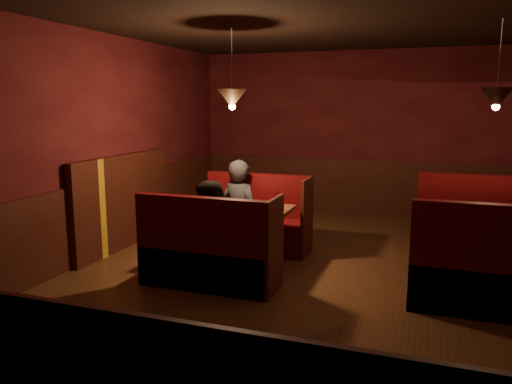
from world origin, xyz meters
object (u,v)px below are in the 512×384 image
(main_table, at_px, (234,221))
(diner_a, at_px, (239,192))
(main_bench_near, at_px, (209,258))
(second_bench_near, at_px, (495,279))
(second_bench_far, at_px, (480,236))
(diner_b, at_px, (213,217))
(main_bench_far, at_px, (256,226))
(second_table, at_px, (485,234))

(main_table, relative_size, diner_a, 0.86)
(main_bench_near, distance_m, second_bench_near, 2.88)
(second_bench_far, bearing_deg, diner_a, -171.64)
(diner_b, bearing_deg, second_bench_far, 24.72)
(main_bench_far, relative_size, second_bench_far, 0.98)
(main_table, distance_m, main_bench_near, 0.82)
(main_bench_far, xyz_separation_m, second_bench_near, (2.87, -1.31, 0.02))
(second_table, height_order, diner_a, diner_a)
(second_table, xyz_separation_m, diner_b, (-2.84, -0.95, 0.17))
(main_bench_near, distance_m, second_bench_far, 3.46)
(main_bench_near, bearing_deg, second_table, 21.10)
(second_table, bearing_deg, main_bench_far, 170.51)
(main_bench_far, xyz_separation_m, main_bench_near, (0.00, -1.57, 0.00))
(second_bench_far, xyz_separation_m, second_bench_near, (0.00, -1.67, 0.00))
(main_bench_far, distance_m, diner_b, 1.49)
(second_bench_far, xyz_separation_m, diner_b, (-2.87, -1.79, 0.40))
(second_bench_far, bearing_deg, diner_b, -148.04)
(main_bench_far, bearing_deg, second_bench_far, 7.20)
(main_table, xyz_separation_m, diner_b, (0.01, -0.65, 0.19))
(second_bench_near, relative_size, diner_a, 0.97)
(main_bench_far, height_order, diner_b, diner_b)
(diner_b, bearing_deg, second_bench_near, -4.88)
(main_bench_far, distance_m, second_bench_far, 2.89)
(main_table, bearing_deg, second_table, 6.19)
(main_bench_near, bearing_deg, diner_a, 98.29)
(main_table, distance_m, diner_b, 0.67)
(main_bench_near, height_order, second_table, main_bench_near)
(second_bench_near, xyz_separation_m, diner_a, (-3.08, 1.22, 0.45))
(main_bench_far, xyz_separation_m, second_bench_far, (2.87, 0.36, 0.02))
(main_bench_far, height_order, main_bench_near, same)
(main_table, distance_m, diner_a, 0.76)
(second_bench_near, height_order, diner_b, diner_b)
(main_bench_far, height_order, second_bench_far, second_bench_far)
(main_table, height_order, diner_b, diner_b)
(second_bench_near, xyz_separation_m, diner_b, (-2.87, -0.12, 0.40))
(diner_a, bearing_deg, main_table, 119.50)
(main_bench_far, bearing_deg, diner_a, -157.12)
(second_table, bearing_deg, diner_a, 172.84)
(second_bench_far, relative_size, diner_a, 0.97)
(diner_a, bearing_deg, main_bench_near, 111.71)
(main_bench_near, relative_size, second_table, 1.09)
(main_bench_near, relative_size, second_bench_near, 0.98)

